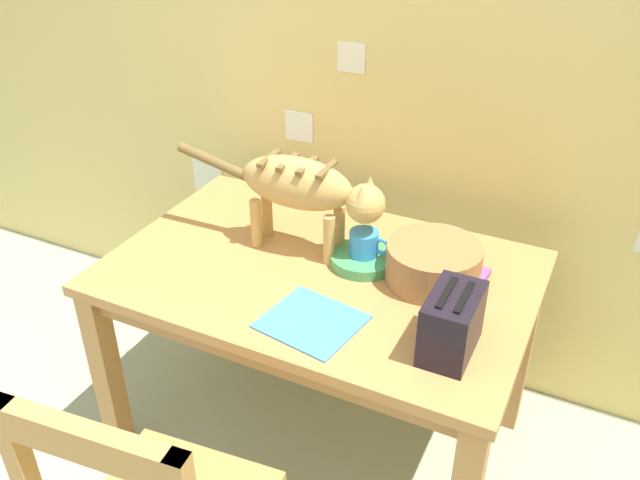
{
  "coord_description": "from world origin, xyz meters",
  "views": [
    {
      "loc": [
        0.73,
        -0.06,
        1.84
      ],
      "look_at": [
        -0.01,
        1.46,
        0.82
      ],
      "focal_mm": 37.48,
      "sensor_mm": 36.0,
      "label": 1
    }
  ],
  "objects_px": {
    "cat": "(306,189)",
    "saucer_bowl": "(363,259)",
    "coffee_mug": "(365,243)",
    "book_stack": "(454,279)",
    "dining_table": "(320,292)",
    "magazine": "(312,322)",
    "wicker_basket": "(433,263)",
    "toaster": "(452,323)"
  },
  "relations": [
    {
      "from": "magazine",
      "to": "book_stack",
      "type": "xyz_separation_m",
      "value": [
        0.3,
        0.33,
        0.03
      ]
    },
    {
      "from": "magazine",
      "to": "toaster",
      "type": "xyz_separation_m",
      "value": [
        0.37,
        0.05,
        0.08
      ]
    },
    {
      "from": "dining_table",
      "to": "coffee_mug",
      "type": "xyz_separation_m",
      "value": [
        0.11,
        0.08,
        0.16
      ]
    },
    {
      "from": "cat",
      "to": "toaster",
      "type": "xyz_separation_m",
      "value": [
        0.55,
        -0.27,
        -0.13
      ]
    },
    {
      "from": "coffee_mug",
      "to": "book_stack",
      "type": "xyz_separation_m",
      "value": [
        0.28,
        0.0,
        -0.05
      ]
    },
    {
      "from": "book_stack",
      "to": "wicker_basket",
      "type": "bearing_deg",
      "value": 175.67
    },
    {
      "from": "cat",
      "to": "wicker_basket",
      "type": "distance_m",
      "value": 0.44
    },
    {
      "from": "magazine",
      "to": "toaster",
      "type": "bearing_deg",
      "value": 17.66
    },
    {
      "from": "dining_table",
      "to": "coffee_mug",
      "type": "bearing_deg",
      "value": 35.92
    },
    {
      "from": "cat",
      "to": "magazine",
      "type": "bearing_deg",
      "value": 27.51
    },
    {
      "from": "cat",
      "to": "magazine",
      "type": "relative_size",
      "value": 2.83
    },
    {
      "from": "dining_table",
      "to": "magazine",
      "type": "distance_m",
      "value": 0.28
    },
    {
      "from": "dining_table",
      "to": "toaster",
      "type": "distance_m",
      "value": 0.53
    },
    {
      "from": "dining_table",
      "to": "cat",
      "type": "bearing_deg",
      "value": 138.53
    },
    {
      "from": "wicker_basket",
      "to": "toaster",
      "type": "relative_size",
      "value": 1.39
    },
    {
      "from": "coffee_mug",
      "to": "wicker_basket",
      "type": "relative_size",
      "value": 0.46
    },
    {
      "from": "saucer_bowl",
      "to": "magazine",
      "type": "xyz_separation_m",
      "value": [
        -0.01,
        -0.33,
        -0.01
      ]
    },
    {
      "from": "wicker_basket",
      "to": "toaster",
      "type": "height_order",
      "value": "toaster"
    },
    {
      "from": "dining_table",
      "to": "toaster",
      "type": "relative_size",
      "value": 6.37
    },
    {
      "from": "saucer_bowl",
      "to": "book_stack",
      "type": "relative_size",
      "value": 1.1
    },
    {
      "from": "saucer_bowl",
      "to": "toaster",
      "type": "height_order",
      "value": "toaster"
    },
    {
      "from": "book_stack",
      "to": "wicker_basket",
      "type": "distance_m",
      "value": 0.08
    },
    {
      "from": "book_stack",
      "to": "cat",
      "type": "bearing_deg",
      "value": -179.22
    },
    {
      "from": "saucer_bowl",
      "to": "wicker_basket",
      "type": "height_order",
      "value": "wicker_basket"
    },
    {
      "from": "dining_table",
      "to": "magazine",
      "type": "height_order",
      "value": "magazine"
    },
    {
      "from": "dining_table",
      "to": "cat",
      "type": "distance_m",
      "value": 0.33
    },
    {
      "from": "dining_table",
      "to": "magazine",
      "type": "bearing_deg",
      "value": -68.8
    },
    {
      "from": "coffee_mug",
      "to": "book_stack",
      "type": "relative_size",
      "value": 0.7
    },
    {
      "from": "cat",
      "to": "saucer_bowl",
      "type": "distance_m",
      "value": 0.28
    },
    {
      "from": "coffee_mug",
      "to": "wicker_basket",
      "type": "distance_m",
      "value": 0.21
    },
    {
      "from": "cat",
      "to": "dining_table",
      "type": "bearing_deg",
      "value": 46.8
    },
    {
      "from": "coffee_mug",
      "to": "book_stack",
      "type": "distance_m",
      "value": 0.29
    },
    {
      "from": "saucer_bowl",
      "to": "cat",
      "type": "bearing_deg",
      "value": -178.27
    },
    {
      "from": "cat",
      "to": "coffee_mug",
      "type": "relative_size",
      "value": 5.42
    },
    {
      "from": "cat",
      "to": "toaster",
      "type": "relative_size",
      "value": 3.5
    },
    {
      "from": "wicker_basket",
      "to": "toaster",
      "type": "distance_m",
      "value": 0.31
    },
    {
      "from": "dining_table",
      "to": "book_stack",
      "type": "xyz_separation_m",
      "value": [
        0.39,
        0.08,
        0.12
      ]
    },
    {
      "from": "saucer_bowl",
      "to": "magazine",
      "type": "height_order",
      "value": "saucer_bowl"
    },
    {
      "from": "saucer_bowl",
      "to": "magazine",
      "type": "distance_m",
      "value": 0.33
    },
    {
      "from": "wicker_basket",
      "to": "cat",
      "type": "bearing_deg",
      "value": -178.37
    },
    {
      "from": "magazine",
      "to": "wicker_basket",
      "type": "height_order",
      "value": "wicker_basket"
    },
    {
      "from": "toaster",
      "to": "cat",
      "type": "bearing_deg",
      "value": 153.67
    }
  ]
}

